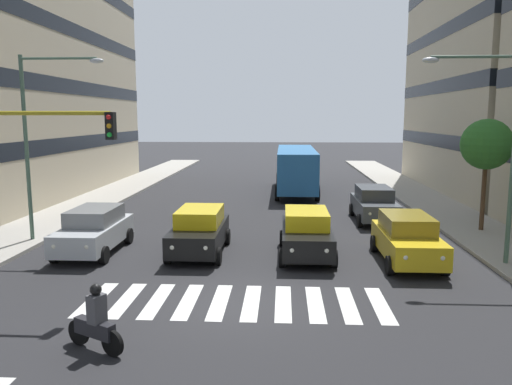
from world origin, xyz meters
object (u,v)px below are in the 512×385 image
(car_row2_0, at_px, (374,204))
(motorcycle_with_rider, at_px, (95,323))
(street_lamp_left, at_px, (498,136))
(street_lamp_right, at_px, (39,128))
(street_tree_1, at_px, (487,145))
(car_3, at_px, (94,230))
(bus_behind_traffic, at_px, (296,166))
(car_1, at_px, (306,233))
(traffic_light_gantry, at_px, (1,169))
(car_2, at_px, (200,231))
(car_0, at_px, (407,238))

(car_row2_0, relative_size, motorcycle_with_rider, 2.83)
(street_lamp_left, xyz_separation_m, street_lamp_right, (17.12, -2.46, 0.18))
(street_tree_1, bearing_deg, car_3, 14.39)
(car_row2_0, relative_size, bus_behind_traffic, 0.42)
(car_1, distance_m, traffic_light_gantry, 10.47)
(street_lamp_left, height_order, street_lamp_right, street_lamp_right)
(street_lamp_left, bearing_deg, street_tree_1, -107.96)
(traffic_light_gantry, bearing_deg, car_2, -135.01)
(motorcycle_with_rider, relative_size, street_lamp_left, 0.22)
(street_lamp_left, distance_m, street_lamp_right, 17.29)
(traffic_light_gantry, distance_m, street_lamp_left, 15.72)
(car_0, bearing_deg, traffic_light_gantry, 17.80)
(bus_behind_traffic, bearing_deg, car_3, 63.19)
(car_3, height_order, traffic_light_gantry, traffic_light_gantry)
(car_0, xyz_separation_m, motorcycle_with_rider, (8.62, 7.40, -0.24))
(traffic_light_gantry, height_order, street_lamp_right, street_lamp_right)
(bus_behind_traffic, bearing_deg, car_1, 90.00)
(car_3, relative_size, bus_behind_traffic, 0.42)
(car_2, bearing_deg, car_row2_0, -140.38)
(traffic_light_gantry, bearing_deg, bus_behind_traffic, -113.13)
(car_0, height_order, street_tree_1, street_tree_1)
(car_0, relative_size, street_lamp_left, 0.62)
(motorcycle_with_rider, bearing_deg, car_row2_0, -120.77)
(motorcycle_with_rider, xyz_separation_m, street_tree_1, (-13.11, -12.29, 3.33))
(car_3, relative_size, motorcycle_with_rider, 2.83)
(car_0, height_order, car_1, same)
(car_2, height_order, motorcycle_with_rider, car_2)
(car_2, bearing_deg, motorcycle_with_rider, 83.26)
(motorcycle_with_rider, xyz_separation_m, street_lamp_right, (5.71, -9.49, 4.11))
(traffic_light_gantry, relative_size, street_lamp_right, 0.74)
(car_1, bearing_deg, bus_behind_traffic, -90.00)
(street_lamp_left, bearing_deg, bus_behind_traffic, -69.75)
(motorcycle_with_rider, height_order, street_tree_1, street_tree_1)
(car_3, bearing_deg, car_0, 176.47)
(car_row2_0, xyz_separation_m, traffic_light_gantry, (12.59, 11.25, 2.85))
(car_0, bearing_deg, car_3, -3.53)
(bus_behind_traffic, height_order, street_lamp_left, street_lamp_left)
(street_lamp_right, bearing_deg, car_2, 169.37)
(street_lamp_right, bearing_deg, car_1, 172.58)
(car_2, height_order, bus_behind_traffic, bus_behind_traffic)
(car_1, height_order, motorcycle_with_rider, car_1)
(car_2, height_order, street_tree_1, street_tree_1)
(car_3, bearing_deg, street_lamp_right, -27.55)
(car_3, xyz_separation_m, traffic_light_gantry, (0.76, 4.73, 2.85))
(street_lamp_right, distance_m, street_tree_1, 19.05)
(car_0, distance_m, street_tree_1, 7.32)
(car_2, xyz_separation_m, motorcycle_with_rider, (0.97, 8.23, -0.24))
(car_1, relative_size, bus_behind_traffic, 0.42)
(car_row2_0, bearing_deg, street_lamp_right, 19.67)
(motorcycle_with_rider, xyz_separation_m, traffic_light_gantry, (3.87, -3.40, 3.09))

